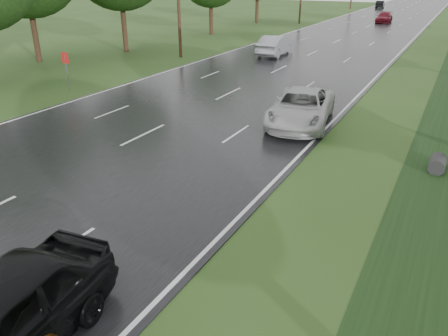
% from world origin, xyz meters
% --- Properties ---
extents(road, '(14.00, 180.00, 0.04)m').
position_xyz_m(road, '(0.00, 45.00, 0.02)').
color(road, black).
rests_on(road, ground).
extents(edge_stripe_east, '(0.12, 180.00, 0.01)m').
position_xyz_m(edge_stripe_east, '(6.75, 45.00, 0.04)').
color(edge_stripe_east, silver).
rests_on(edge_stripe_east, road).
extents(edge_stripe_west, '(0.12, 180.00, 0.01)m').
position_xyz_m(edge_stripe_west, '(-6.75, 45.00, 0.04)').
color(edge_stripe_west, silver).
rests_on(edge_stripe_west, road).
extents(center_line, '(0.12, 180.00, 0.01)m').
position_xyz_m(center_line, '(0.00, 45.00, 0.04)').
color(center_line, silver).
rests_on(center_line, road).
extents(road_sign, '(0.50, 0.06, 2.30)m').
position_xyz_m(road_sign, '(-8.50, 12.00, 1.64)').
color(road_sign, slate).
rests_on(road_sign, ground).
extents(white_pickup, '(3.42, 5.92, 1.55)m').
position_xyz_m(white_pickup, '(5.50, 12.62, 0.82)').
color(white_pickup, '#BDBDBD').
rests_on(white_pickup, road).
extents(silver_sedan, '(1.99, 5.07, 1.64)m').
position_xyz_m(silver_sedan, '(-2.50, 29.27, 0.86)').
color(silver_sedan, gray).
rests_on(silver_sedan, road).
extents(far_car_red, '(2.05, 4.74, 1.36)m').
position_xyz_m(far_car_red, '(1.00, 61.58, 0.72)').
color(far_car_red, maroon).
rests_on(far_car_red, road).
extents(far_car_dark, '(1.83, 4.30, 1.38)m').
position_xyz_m(far_car_dark, '(-4.56, 90.13, 0.73)').
color(far_car_dark, black).
rests_on(far_car_dark, road).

